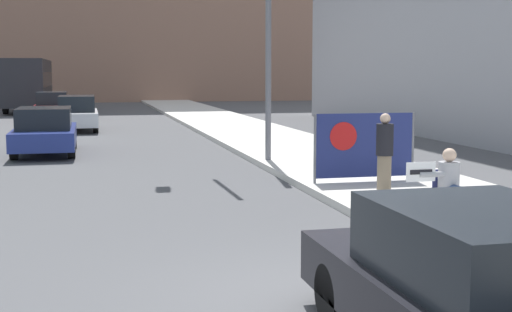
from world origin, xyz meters
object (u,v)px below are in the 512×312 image
object	(u,v)px
car_on_road_nearest	(45,131)
car_on_road_distant	(52,106)
traffic_light_pole	(231,13)
car_on_road_midblock	(77,113)
jogger_on_sidewalk	(385,154)
protest_banner	(364,145)
seated_protester	(450,184)
parked_car_curbside	(478,290)
city_bus_on_road	(28,82)

from	to	relation	value
car_on_road_nearest	car_on_road_distant	size ratio (longest dim) A/B	1.09
traffic_light_pole	car_on_road_midblock	distance (m)	14.45
jogger_on_sidewalk	protest_banner	size ratio (longest dim) A/B	0.68
traffic_light_pole	car_on_road_distant	distance (m)	21.64
seated_protester	jogger_on_sidewalk	size ratio (longest dim) A/B	0.75
car_on_road_nearest	seated_protester	bearing A→B (deg)	-62.42
traffic_light_pole	car_on_road_distant	xyz separation A→B (m)	(-5.62, 20.61, -3.41)
seated_protester	parked_car_curbside	size ratio (longest dim) A/B	0.29
jogger_on_sidewalk	car_on_road_distant	xyz separation A→B (m)	(-7.50, 26.65, -0.23)
car_on_road_nearest	jogger_on_sidewalk	bearing A→B (deg)	-55.96
car_on_road_nearest	car_on_road_distant	world-z (taller)	car_on_road_distant
car_on_road_midblock	car_on_road_distant	world-z (taller)	car_on_road_midblock
seated_protester	car_on_road_distant	xyz separation A→B (m)	(-7.39, 29.49, -0.07)
car_on_road_midblock	city_bus_on_road	size ratio (longest dim) A/B	0.39
seated_protester	city_bus_on_road	distance (m)	40.63
protest_banner	car_on_road_distant	size ratio (longest dim) A/B	0.55
seated_protester	car_on_road_distant	bearing A→B (deg)	100.58
seated_protester	traffic_light_pole	xyz separation A→B (m)	(-1.76, 8.87, 3.34)
parked_car_curbside	city_bus_on_road	world-z (taller)	city_bus_on_road
seated_protester	car_on_road_midblock	xyz separation A→B (m)	(-6.02, 22.26, -0.06)
protest_banner	parked_car_curbside	distance (m)	9.78
protest_banner	car_on_road_midblock	size ratio (longest dim) A/B	0.51
car_on_road_distant	parked_car_curbside	bearing A→B (deg)	-81.64
seated_protester	traffic_light_pole	size ratio (longest dim) A/B	0.21
protest_banner	traffic_light_pole	distance (m)	5.76
traffic_light_pole	city_bus_on_road	size ratio (longest dim) A/B	0.50
traffic_light_pole	car_on_road_midblock	size ratio (longest dim) A/B	1.28
traffic_light_pole	car_on_road_nearest	distance (m)	7.55
jogger_on_sidewalk	car_on_road_midblock	world-z (taller)	jogger_on_sidewalk
protest_banner	city_bus_on_road	distance (m)	36.29
car_on_road_midblock	car_on_road_nearest	bearing A→B (deg)	-95.56
traffic_light_pole	car_on_road_midblock	world-z (taller)	traffic_light_pole
traffic_light_pole	jogger_on_sidewalk	bearing A→B (deg)	-72.76
traffic_light_pole	car_on_road_distant	size ratio (longest dim) A/B	1.38
jogger_on_sidewalk	city_bus_on_road	size ratio (longest dim) A/B	0.14
seated_protester	protest_banner	xyz separation A→B (m)	(0.38, 4.58, 0.15)
jogger_on_sidewalk	city_bus_on_road	world-z (taller)	city_bus_on_road
protest_banner	car_on_road_midblock	xyz separation A→B (m)	(-6.41, 17.68, -0.21)
protest_banner	car_on_road_distant	bearing A→B (deg)	107.32
seated_protester	traffic_light_pole	distance (m)	9.64
car_on_road_nearest	car_on_road_midblock	xyz separation A→B (m)	(0.88, 9.04, 0.03)
protest_banner	car_on_road_nearest	distance (m)	11.30
parked_car_curbside	car_on_road_midblock	xyz separation A→B (m)	(-3.68, 27.07, 0.04)
traffic_light_pole	city_bus_on_road	distance (m)	31.66
jogger_on_sidewalk	car_on_road_distant	world-z (taller)	jogger_on_sidewalk
protest_banner	parked_car_curbside	world-z (taller)	protest_banner
parked_car_curbside	car_on_road_distant	xyz separation A→B (m)	(-5.04, 34.29, 0.03)
seated_protester	protest_banner	size ratio (longest dim) A/B	0.52
car_on_road_nearest	car_on_road_midblock	size ratio (longest dim) A/B	1.01
traffic_light_pole	car_on_road_distant	bearing A→B (deg)	105.26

